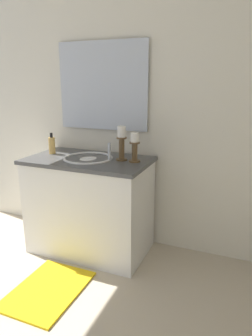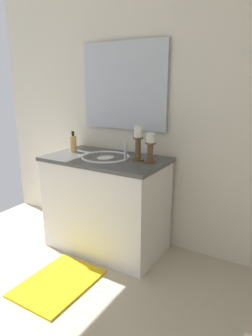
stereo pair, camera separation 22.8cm
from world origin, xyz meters
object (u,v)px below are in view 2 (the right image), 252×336
Objects in this scene: mirror at (123,86)px; candle_holder_tall at (150,147)px; bath_mat at (58,283)px; vanity_cabinet at (106,203)px; candle_holder_short at (138,142)px; soap_bottle at (73,143)px; sink_basin at (106,162)px.

candle_holder_tall is (0.23, 0.38, -0.44)m from mirror.
vanity_cabinet is at bearing -180.00° from bath_mat.
candle_holder_short is 0.65m from soap_bottle.
vanity_cabinet is at bearing -90.00° from sink_basin.
candle_holder_tall reaches higher than soap_bottle.
mirror is 1.63m from bath_mat.
candle_holder_short reaches higher than soap_bottle.
candle_holder_tall is (-0.05, 0.38, 0.16)m from sink_basin.
sink_basin is 1.76× the size of candle_holder_tall.
candle_holder_tall is 1.27× the size of soap_bottle.
sink_basin reaches higher than bath_mat.
sink_basin reaches higher than vanity_cabinet.
mirror reaches higher than candle_holder_tall.
candle_holder_tall is 0.11m from candle_holder_short.
vanity_cabinet is 0.61m from soap_bottle.
sink_basin is 1.49× the size of candle_holder_short.
mirror is (-0.28, -0.00, 0.60)m from sink_basin.
candle_holder_short is (0.23, 0.27, -0.42)m from mirror.
mirror is at bearing 179.99° from vanity_cabinet.
soap_bottle is 1.16m from bath_mat.
candle_holder_tall is 0.85× the size of candle_holder_short.
vanity_cabinet is 1.00m from mirror.
candle_holder_tall is 1.20m from bath_mat.
sink_basin is at bearing 0.20° from mirror.
sink_basin is 2.23× the size of soap_bottle.
candle_holder_short is (-0.05, 0.27, 0.55)m from vanity_cabinet.
candle_holder_tall reaches higher than bath_mat.
vanity_cabinet is 0.74m from bath_mat.
mirror is at bearing 180.00° from bath_mat.
candle_holder_short is 0.45× the size of bath_mat.
sink_basin is 0.66m from mirror.
mirror reaches higher than vanity_cabinet.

